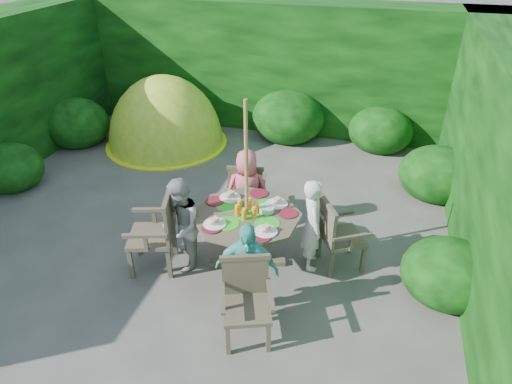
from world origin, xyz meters
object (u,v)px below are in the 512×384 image
(garden_chair_left, at_px, (158,231))
(dome_tent, at_px, (167,144))
(child_front, at_px, (247,270))
(garden_chair_right, at_px, (337,234))
(garden_chair_back, at_px, (247,190))
(patio_table, at_px, (247,222))
(child_back, at_px, (247,192))
(child_left, at_px, (181,225))
(parasol_pole, at_px, (247,190))
(child_right, at_px, (313,225))
(garden_chair_front, at_px, (246,299))

(garden_chair_left, bearing_deg, dome_tent, -172.39)
(child_front, xyz_separation_m, dome_tent, (-2.82, 3.85, -0.59))
(garden_chair_right, relative_size, garden_chair_back, 1.05)
(patio_table, distance_m, child_back, 0.80)
(garden_chair_right, height_order, garden_chair_left, garden_chair_left)
(child_left, distance_m, dome_tent, 3.83)
(garden_chair_right, bearing_deg, child_left, 77.07)
(patio_table, height_order, child_front, child_front)
(parasol_pole, xyz_separation_m, garden_chair_right, (1.06, 0.30, -0.62))
(child_right, relative_size, child_left, 0.99)
(garden_chair_back, relative_size, garden_chair_front, 0.99)
(garden_chair_left, height_order, child_front, child_front)
(child_left, bearing_deg, child_right, 84.07)
(garden_chair_left, bearing_deg, child_right, 89.79)
(garden_chair_left, xyz_separation_m, child_front, (1.27, -0.45, 0.05))
(patio_table, xyz_separation_m, child_back, (-0.23, 0.76, -0.04))
(patio_table, height_order, garden_chair_front, patio_table)
(child_right, distance_m, dome_tent, 4.45)
(garden_chair_right, height_order, child_right, child_right)
(parasol_pole, height_order, dome_tent, parasol_pole)
(parasol_pole, distance_m, dome_tent, 4.18)
(garden_chair_front, bearing_deg, patio_table, 85.73)
(garden_chair_back, height_order, child_back, child_back)
(child_right, bearing_deg, child_left, 89.65)
(garden_chair_front, relative_size, child_back, 0.72)
(garden_chair_front, height_order, child_right, child_right)
(dome_tent, bearing_deg, child_back, -51.16)
(garden_chair_right, bearing_deg, patio_table, 76.64)
(child_right, distance_m, child_front, 1.13)
(patio_table, relative_size, garden_chair_front, 1.89)
(garden_chair_back, xyz_separation_m, dome_tent, (-2.27, 2.03, -0.46))
(child_left, bearing_deg, dome_tent, -173.75)
(garden_chair_right, bearing_deg, parasol_pole, 76.69)
(garden_chair_left, distance_m, garden_chair_front, 1.55)
(child_back, relative_size, dome_tent, 0.45)
(garden_chair_left, distance_m, child_left, 0.30)
(parasol_pole, bearing_deg, patio_table, 29.42)
(garden_chair_front, bearing_deg, garden_chair_back, 86.32)
(parasol_pole, relative_size, dome_tent, 0.82)
(parasol_pole, xyz_separation_m, garden_chair_left, (-1.05, -0.31, -0.57))
(garden_chair_right, distance_m, child_right, 0.33)
(patio_table, distance_m, garden_chair_left, 1.10)
(garden_chair_left, bearing_deg, child_front, 53.54)
(patio_table, bearing_deg, parasol_pole, -150.58)
(garden_chair_back, height_order, dome_tent, dome_tent)
(garden_chair_front, bearing_deg, child_front, 85.26)
(parasol_pole, relative_size, child_back, 1.80)
(garden_chair_front, bearing_deg, child_left, 122.01)
(child_right, height_order, child_left, child_left)
(parasol_pole, relative_size, garden_chair_left, 2.20)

